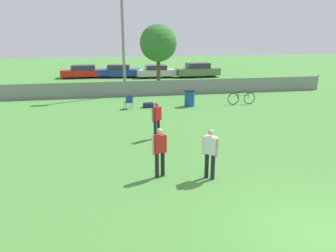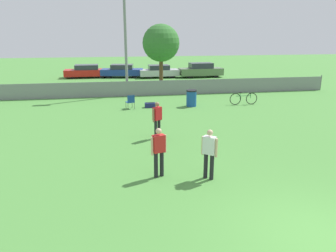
# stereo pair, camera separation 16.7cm
# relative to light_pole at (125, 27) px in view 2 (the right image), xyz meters

# --- Properties ---
(ground_plane) EXTENTS (120.00, 120.00, 0.00)m
(ground_plane) POSITION_rel_light_pole_xyz_m (3.22, -18.52, -4.85)
(ground_plane) COLOR #4C8C3D
(fence_backline) EXTENTS (24.73, 0.07, 1.21)m
(fence_backline) POSITION_rel_light_pole_xyz_m (3.22, -0.52, -4.30)
(fence_backline) COLOR gray
(fence_backline) RESTS_ON ground_plane
(light_pole) EXTENTS (0.90, 0.36, 8.19)m
(light_pole) POSITION_rel_light_pole_xyz_m (0.00, 0.00, 0.00)
(light_pole) COLOR gray
(light_pole) RESTS_ON ground_plane
(tree_near_pole) EXTENTS (3.08, 3.08, 5.21)m
(tree_near_pole) POSITION_rel_light_pole_xyz_m (3.08, 3.32, -1.20)
(tree_near_pole) COLOR brown
(tree_near_pole) RESTS_ON ground_plane
(player_thrower_red) EXTENTS (0.44, 0.41, 1.62)m
(player_thrower_red) POSITION_rel_light_pole_xyz_m (0.70, -10.75, -3.92)
(player_thrower_red) COLOR black
(player_thrower_red) RESTS_ON ground_plane
(player_defender_red) EXTENTS (0.52, 0.33, 1.62)m
(player_defender_red) POSITION_rel_light_pole_xyz_m (0.16, -14.71, -3.92)
(player_defender_red) COLOR black
(player_defender_red) RESTS_ON ground_plane
(player_receiver_white) EXTENTS (0.43, 0.42, 1.62)m
(player_receiver_white) POSITION_rel_light_pole_xyz_m (1.69, -15.14, -3.92)
(player_receiver_white) COLOR black
(player_receiver_white) RESTS_ON ground_plane
(frisbee_disc) EXTENTS (0.25, 0.25, 0.03)m
(frisbee_disc) POSITION_rel_light_pole_xyz_m (2.53, -12.91, -4.83)
(frisbee_disc) COLOR white
(frisbee_disc) RESTS_ON ground_plane
(folding_chair_sideline) EXTENTS (0.56, 0.56, 0.86)m
(folding_chair_sideline) POSITION_rel_light_pole_xyz_m (-0.08, -4.72, -4.36)
(folding_chair_sideline) COLOR #333338
(folding_chair_sideline) RESTS_ON ground_plane
(bicycle_sideline) EXTENTS (1.85, 0.44, 0.81)m
(bicycle_sideline) POSITION_rel_light_pole_xyz_m (7.19, -4.74, -4.46)
(bicycle_sideline) COLOR black
(bicycle_sideline) RESTS_ON ground_plane
(trash_bin) EXTENTS (0.66, 0.66, 1.03)m
(trash_bin) POSITION_rel_light_pole_xyz_m (3.76, -4.62, -4.33)
(trash_bin) COLOR #194C99
(trash_bin) RESTS_ON ground_plane
(gear_bag_sideline) EXTENTS (0.64, 0.35, 0.31)m
(gear_bag_sideline) POSITION_rel_light_pole_xyz_m (1.15, -4.51, -4.70)
(gear_bag_sideline) COLOR navy
(gear_bag_sideline) RESTS_ON ground_plane
(parked_car_red) EXTENTS (4.54, 1.87, 1.32)m
(parked_car_red) POSITION_rel_light_pole_xyz_m (-3.54, 10.78, -4.20)
(parked_car_red) COLOR black
(parked_car_red) RESTS_ON ground_plane
(parked_car_blue) EXTENTS (4.54, 2.41, 1.32)m
(parked_car_blue) POSITION_rel_light_pole_xyz_m (0.07, 10.43, -4.19)
(parked_car_blue) COLOR black
(parked_car_blue) RESTS_ON ground_plane
(parked_car_silver) EXTENTS (4.03, 1.77, 1.29)m
(parked_car_silver) POSITION_rel_light_pole_xyz_m (3.81, 9.46, -4.21)
(parked_car_silver) COLOR black
(parked_car_silver) RESTS_ON ground_plane
(parked_car_olive) EXTENTS (4.54, 1.80, 1.48)m
(parked_car_olive) POSITION_rel_light_pole_xyz_m (8.19, 9.06, -4.13)
(parked_car_olive) COLOR black
(parked_car_olive) RESTS_ON ground_plane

